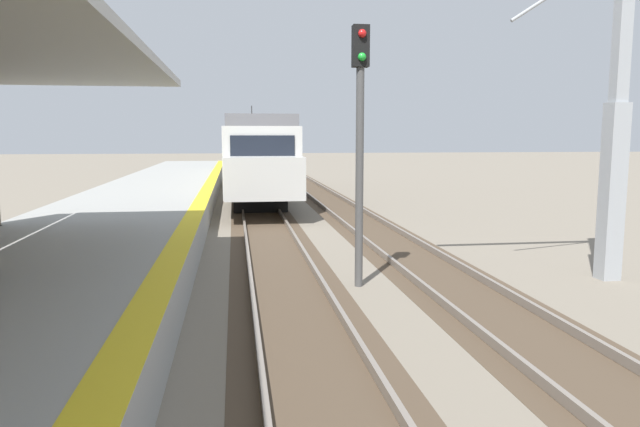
# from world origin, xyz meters

# --- Properties ---
(station_platform) EXTENTS (5.00, 80.00, 0.91)m
(station_platform) POSITION_xyz_m (-2.50, 16.00, 0.45)
(station_platform) COLOR #999993
(station_platform) RESTS_ON ground
(track_pair_nearest_platform) EXTENTS (2.34, 120.00, 0.16)m
(track_pair_nearest_platform) POSITION_xyz_m (1.90, 20.00, 0.05)
(track_pair_nearest_platform) COLOR #4C3D2D
(track_pair_nearest_platform) RESTS_ON ground
(track_pair_middle) EXTENTS (2.34, 120.00, 0.16)m
(track_pair_middle) POSITION_xyz_m (5.30, 20.00, 0.05)
(track_pair_middle) COLOR #4C3D2D
(track_pair_middle) RESTS_ON ground
(approaching_train) EXTENTS (2.93, 19.60, 4.76)m
(approaching_train) POSITION_xyz_m (1.90, 33.39, 2.18)
(approaching_train) COLOR silver
(approaching_train) RESTS_ON ground
(rail_signal_post) EXTENTS (0.32, 0.34, 5.20)m
(rail_signal_post) POSITION_xyz_m (3.37, 14.81, 3.19)
(rail_signal_post) COLOR #4C4C4C
(rail_signal_post) RESTS_ON ground
(catenary_pylon_far_side) EXTENTS (5.00, 0.40, 7.50)m
(catenary_pylon_far_side) POSITION_xyz_m (8.49, 14.64, 3.60)
(catenary_pylon_far_side) COLOR #9EA3A8
(catenary_pylon_far_side) RESTS_ON ground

